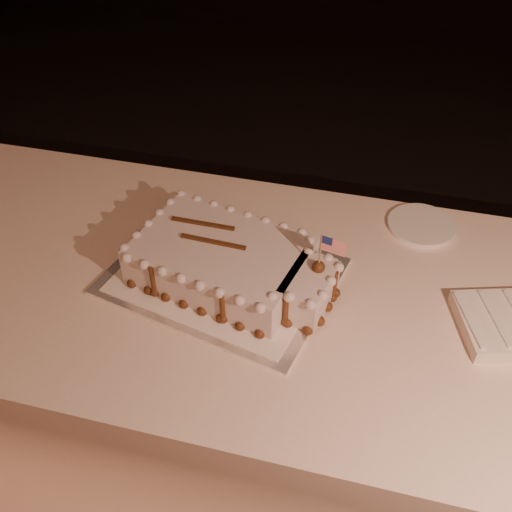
% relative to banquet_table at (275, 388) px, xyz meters
% --- Properties ---
extents(room_shell, '(6.10, 8.10, 2.90)m').
position_rel_banquet_table_xyz_m(room_shell, '(0.00, -0.60, 1.02)').
color(room_shell, black).
rests_on(room_shell, ground).
extents(banquet_table, '(2.40, 0.80, 0.75)m').
position_rel_banquet_table_xyz_m(banquet_table, '(0.00, 0.00, 0.00)').
color(banquet_table, '#FFDCC5').
rests_on(banquet_table, ground).
extents(cake_board, '(0.56, 0.47, 0.01)m').
position_rel_banquet_table_xyz_m(cake_board, '(-0.14, 0.01, 0.38)').
color(cake_board, white).
rests_on(cake_board, banquet_table).
extents(doily, '(0.50, 0.42, 0.00)m').
position_rel_banquet_table_xyz_m(doily, '(-0.14, 0.01, 0.38)').
color(doily, white).
rests_on(doily, cake_board).
extents(sheet_cake, '(0.48, 0.34, 0.18)m').
position_rel_banquet_table_xyz_m(sheet_cake, '(-0.11, 0.01, 0.43)').
color(sheet_cake, silver).
rests_on(sheet_cake, doily).
extents(side_plate, '(0.17, 0.17, 0.01)m').
position_rel_banquet_table_xyz_m(side_plate, '(0.30, 0.30, 0.38)').
color(side_plate, white).
rests_on(side_plate, banquet_table).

